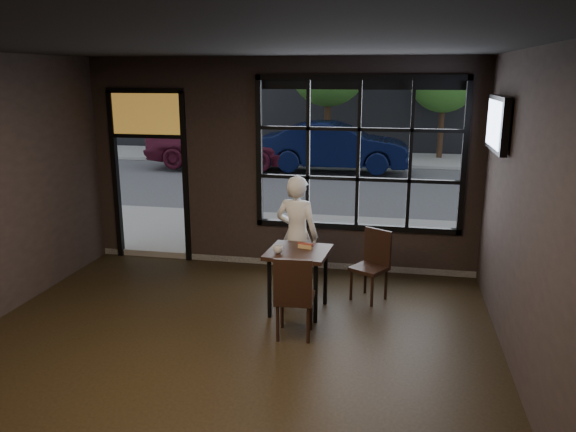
% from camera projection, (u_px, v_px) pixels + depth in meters
% --- Properties ---
extents(floor, '(6.00, 7.00, 0.02)m').
position_uv_depth(floor, '(206.00, 380.00, 5.58)').
color(floor, black).
rests_on(floor, ground).
extents(ceiling, '(6.00, 7.00, 0.02)m').
position_uv_depth(ceiling, '(193.00, 42.00, 4.78)').
color(ceiling, black).
rests_on(ceiling, ground).
extents(wall_right, '(0.04, 7.00, 3.20)m').
position_uv_depth(wall_right, '(546.00, 242.00, 4.62)').
color(wall_right, black).
rests_on(wall_right, ground).
extents(window_frame, '(3.06, 0.12, 2.28)m').
position_uv_depth(window_frame, '(358.00, 154.00, 8.24)').
color(window_frame, black).
rests_on(window_frame, ground).
extents(stained_transom, '(1.20, 0.06, 0.70)m').
position_uv_depth(stained_transom, '(146.00, 114.00, 8.72)').
color(stained_transom, orange).
rests_on(stained_transom, ground).
extents(street_asphalt, '(60.00, 41.00, 0.04)m').
position_uv_depth(street_asphalt, '(363.00, 134.00, 28.41)').
color(street_asphalt, '#545456').
rests_on(street_asphalt, ground).
extents(cafe_table, '(0.81, 0.81, 0.81)m').
position_uv_depth(cafe_table, '(298.00, 280.00, 7.11)').
color(cafe_table, black).
rests_on(cafe_table, floor).
extents(chair_near, '(0.45, 0.45, 0.99)m').
position_uv_depth(chair_near, '(295.00, 295.00, 6.40)').
color(chair_near, black).
rests_on(chair_near, floor).
extents(chair_window, '(0.56, 0.56, 0.95)m').
position_uv_depth(chair_window, '(369.00, 266.00, 7.44)').
color(chair_window, black).
rests_on(chair_window, floor).
extents(man, '(0.68, 0.52, 1.65)m').
position_uv_depth(man, '(297.00, 235.00, 7.60)').
color(man, white).
rests_on(man, floor).
extents(hotdog, '(0.21, 0.12, 0.06)m').
position_uv_depth(hotdog, '(305.00, 246.00, 7.08)').
color(hotdog, tan).
rests_on(hotdog, cafe_table).
extents(cup, '(0.16, 0.16, 0.10)m').
position_uv_depth(cup, '(278.00, 250.00, 6.88)').
color(cup, silver).
rests_on(cup, cafe_table).
extents(tv, '(0.13, 1.13, 0.66)m').
position_uv_depth(tv, '(498.00, 124.00, 6.73)').
color(tv, black).
rests_on(tv, wall_right).
extents(navy_car, '(4.46, 1.66, 1.45)m').
position_uv_depth(navy_car, '(336.00, 146.00, 16.91)').
color(navy_car, black).
rests_on(navy_car, street_asphalt).
extents(maroon_car, '(4.67, 1.95, 1.58)m').
position_uv_depth(maroon_car, '(220.00, 141.00, 17.64)').
color(maroon_car, '#4E1122').
rests_on(maroon_car, street_asphalt).
extents(tree_left, '(2.63, 2.63, 4.50)m').
position_uv_depth(tree_left, '(328.00, 67.00, 18.73)').
color(tree_left, '#332114').
rests_on(tree_left, street_asphalt).
extents(tree_right, '(2.33, 2.33, 3.98)m').
position_uv_depth(tree_right, '(444.00, 78.00, 19.02)').
color(tree_right, '#332114').
rests_on(tree_right, street_asphalt).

